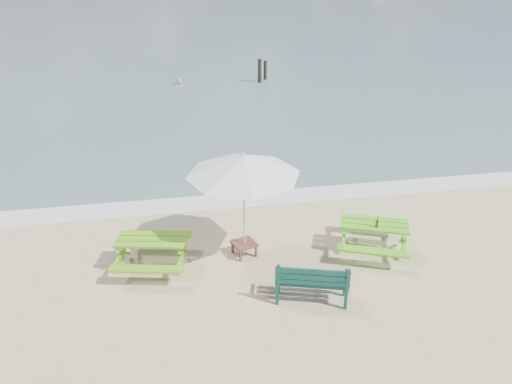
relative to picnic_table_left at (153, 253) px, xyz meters
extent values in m
cube|color=silver|center=(2.05, 2.70, -0.32)|extent=(22.00, 0.90, 0.01)
cube|color=#639E17|center=(0.00, 0.00, 0.33)|extent=(1.52, 0.94, 0.04)
cube|color=#639E17|center=(0.14, 0.65, 0.06)|extent=(1.43, 0.53, 0.04)
cube|color=#639E17|center=(-0.14, -0.65, 0.06)|extent=(1.43, 0.53, 0.04)
cube|color=#639E17|center=(0.00, 0.00, -0.02)|extent=(1.46, 1.05, 0.60)
cube|color=#56B61B|center=(4.71, -0.21, 0.34)|extent=(1.58, 1.15, 0.04)
cube|color=#56B61B|center=(4.96, 0.41, 0.07)|extent=(1.42, 0.76, 0.04)
cube|color=#56B61B|center=(4.46, -0.83, 0.07)|extent=(1.42, 0.76, 0.04)
cube|color=#56B61B|center=(4.71, -0.21, -0.02)|extent=(1.54, 1.24, 0.61)
cube|color=#0D3830|center=(2.92, -1.63, 0.10)|extent=(1.41, 0.77, 0.04)
cube|color=#0D3830|center=(2.86, -1.84, 0.33)|extent=(1.30, 0.42, 0.35)
cube|color=#0D3830|center=(2.92, -1.63, -0.11)|extent=(1.33, 0.80, 0.42)
cube|color=brown|center=(1.92, 0.11, -0.04)|extent=(0.60, 0.60, 0.05)
cube|color=brown|center=(1.92, 0.11, -0.19)|extent=(0.52, 0.52, 0.26)
cylinder|color=silver|center=(1.92, 0.11, 0.80)|extent=(0.05, 0.05, 2.25)
cone|color=silver|center=(1.92, 0.11, 1.78)|extent=(2.98, 2.98, 0.42)
cylinder|color=brown|center=(4.67, -0.40, 0.43)|extent=(0.06, 0.06, 0.14)
cylinder|color=brown|center=(4.67, -0.40, 0.57)|extent=(0.03, 0.03, 0.07)
cylinder|color=#A52612|center=(4.67, -0.40, 0.43)|extent=(0.06, 0.06, 0.06)
imported|color=tan|center=(1.13, 15.55, -0.79)|extent=(0.69, 0.53, 1.68)
cylinder|color=black|center=(5.13, 15.47, 0.15)|extent=(0.19, 0.19, 1.36)
cylinder|color=black|center=(5.53, 16.07, 0.05)|extent=(0.17, 0.17, 1.15)
camera|label=1|loc=(0.55, -8.93, 5.61)|focal=35.00mm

